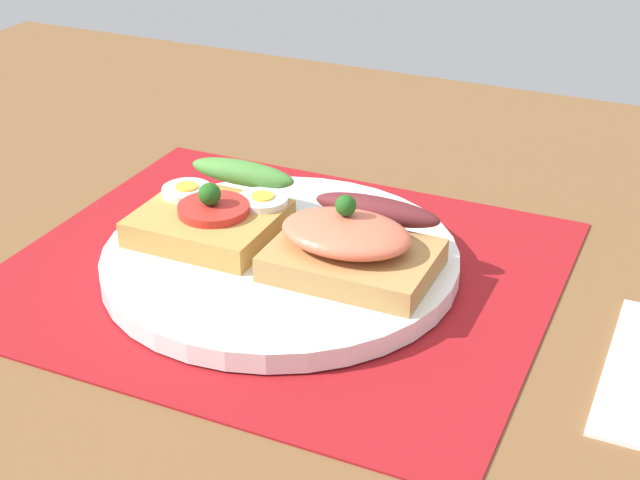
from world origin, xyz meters
TOP-DOWN VIEW (x-y plane):
  - ground_plane at (0.00, 0.00)cm, footprint 120.00×90.00cm
  - placemat at (0.00, 0.00)cm, footprint 36.97×32.09cm
  - plate at (0.00, 0.00)cm, footprint 24.71×24.71cm
  - sandwich_egg_tomato at (-5.60, 1.25)cm, footprint 9.65×9.93cm
  - sandwich_salmon at (5.43, -0.05)cm, footprint 10.75×9.26cm

SIDE VIEW (x-z plane):
  - ground_plane at x=0.00cm, z-range -3.20..0.00cm
  - placemat at x=0.00cm, z-range 0.00..0.30cm
  - plate at x=0.00cm, z-range 0.30..1.71cm
  - sandwich_egg_tomato at x=-5.60cm, z-range 1.10..5.15cm
  - sandwich_salmon at x=5.43cm, z-range 0.95..6.10cm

